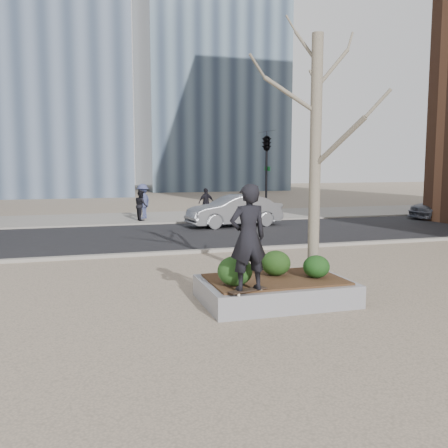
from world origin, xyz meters
name	(u,v)px	position (x,y,z in m)	size (l,w,h in m)	color
ground	(228,305)	(0.00, 0.00, 0.00)	(120.00, 120.00, 0.00)	gray
street	(154,236)	(0.00, 10.00, 0.01)	(60.00, 8.00, 0.02)	black
far_sidewalk	(134,218)	(0.00, 17.00, 0.01)	(60.00, 6.00, 0.02)	gray
planter	(275,291)	(1.00, 0.00, 0.23)	(3.00, 2.00, 0.45)	gray
planter_mulch	(275,279)	(1.00, 0.00, 0.47)	(2.70, 1.70, 0.04)	#382314
sycamore_tree	(316,117)	(2.00, 0.30, 3.79)	(2.80, 2.80, 6.60)	gray
shrub_left	(235,271)	(0.02, -0.36, 0.78)	(0.68, 0.68, 0.58)	black
shrub_middle	(276,263)	(1.11, 0.25, 0.75)	(0.62, 0.62, 0.53)	#183C13
shrub_right	(316,267)	(1.83, -0.19, 0.72)	(0.55, 0.55, 0.47)	#153E13
skateboard	(248,291)	(0.11, -0.84, 0.49)	(0.78, 0.20, 0.07)	black
skateboarder	(248,237)	(0.11, -0.84, 1.50)	(0.71, 0.46, 1.94)	black
car_silver	(234,211)	(3.99, 12.15, 0.73)	(1.50, 4.31, 1.42)	gray
pedestrian_a	(141,205)	(0.24, 15.69, 0.79)	(0.75, 0.58, 1.53)	black
pedestrian_b	(143,201)	(0.44, 16.57, 0.92)	(1.16, 0.67, 1.79)	#3D446F
pedestrian_c	(206,202)	(3.83, 16.58, 0.79)	(0.90, 0.37, 1.53)	black
traffic_light_far	(266,176)	(6.50, 14.60, 2.25)	(0.60, 2.48, 4.50)	black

